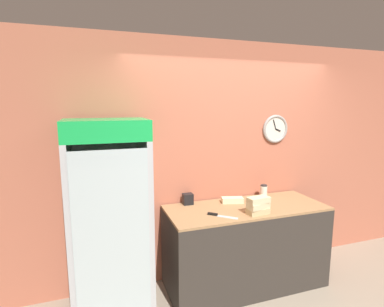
% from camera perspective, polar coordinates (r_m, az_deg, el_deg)
% --- Properties ---
extents(wall_back, '(5.20, 0.09, 2.70)m').
position_cam_1_polar(wall_back, '(3.56, 7.48, -1.20)').
color(wall_back, '#B7664C').
rests_on(wall_back, ground_plane).
extents(prep_counter, '(1.74, 0.70, 0.91)m').
position_cam_1_polar(prep_counter, '(3.51, 10.10, -16.92)').
color(prep_counter, '#332D28').
rests_on(prep_counter, ground_plane).
extents(beverage_cooler, '(0.73, 0.64, 1.87)m').
position_cam_1_polar(beverage_cooler, '(2.99, -15.53, -10.21)').
color(beverage_cooler, '#B2B7BC').
rests_on(beverage_cooler, ground_plane).
extents(sandwich_stack_bottom, '(0.23, 0.13, 0.06)m').
position_cam_1_polar(sandwich_stack_bottom, '(3.14, 12.48, -10.67)').
color(sandwich_stack_bottom, tan).
rests_on(sandwich_stack_bottom, prep_counter).
extents(sandwich_stack_middle, '(0.24, 0.15, 0.06)m').
position_cam_1_polar(sandwich_stack_middle, '(3.12, 12.51, -9.65)').
color(sandwich_stack_middle, beige).
rests_on(sandwich_stack_middle, sandwich_stack_bottom).
extents(sandwich_stack_top, '(0.24, 0.14, 0.06)m').
position_cam_1_polar(sandwich_stack_top, '(3.10, 12.55, -8.62)').
color(sandwich_stack_top, beige).
rests_on(sandwich_stack_top, sandwich_stack_middle).
extents(sandwich_flat_left, '(0.26, 0.16, 0.06)m').
position_cam_1_polar(sandwich_flat_left, '(3.43, 7.69, -8.78)').
color(sandwich_flat_left, beige).
rests_on(sandwich_flat_left, prep_counter).
extents(chefs_knife, '(0.25, 0.23, 0.02)m').
position_cam_1_polar(chefs_knife, '(3.03, 5.04, -11.64)').
color(chefs_knife, silver).
rests_on(chefs_knife, prep_counter).
extents(condiment_jar, '(0.08, 0.08, 0.15)m').
position_cam_1_polar(condiment_jar, '(3.68, 13.49, -6.95)').
color(condiment_jar, silver).
rests_on(condiment_jar, prep_counter).
extents(napkin_dispenser, '(0.11, 0.09, 0.12)m').
position_cam_1_polar(napkin_dispenser, '(3.34, -0.81, -8.66)').
color(napkin_dispenser, black).
rests_on(napkin_dispenser, prep_counter).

